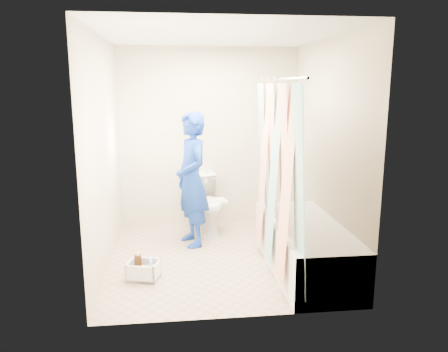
{
  "coord_description": "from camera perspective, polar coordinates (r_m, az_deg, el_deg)",
  "views": [
    {
      "loc": [
        -0.48,
        -4.58,
        1.9
      ],
      "look_at": [
        0.1,
        0.39,
        0.85
      ],
      "focal_mm": 35.0,
      "sensor_mm": 36.0,
      "label": 1
    }
  ],
  "objects": [
    {
      "name": "shower_curtain",
      "position": [
        4.37,
        6.74,
        0.09
      ],
      "size": [
        0.06,
        1.75,
        1.8
      ],
      "primitive_type": "cube",
      "color": "white",
      "rests_on": "curtain_rod"
    },
    {
      "name": "wall_left",
      "position": [
        4.69,
        -15.4,
        2.8
      ],
      "size": [
        0.02,
        2.6,
        2.4
      ],
      "primitive_type": "cube",
      "color": "#B6AF8C",
      "rests_on": "ground"
    },
    {
      "name": "wall_right",
      "position": [
        4.93,
        13.38,
        3.32
      ],
      "size": [
        0.02,
        2.6,
        2.4
      ],
      "primitive_type": "cube",
      "color": "#B6AF8C",
      "rests_on": "ground"
    },
    {
      "name": "tank_internals",
      "position": [
        5.81,
        -3.32,
        0.24
      ],
      "size": [
        0.18,
        0.07,
        0.24
      ],
      "color": "black",
      "rests_on": "toilet"
    },
    {
      "name": "tank_lid",
      "position": [
        5.59,
        -2.05,
        -3.35
      ],
      "size": [
        0.49,
        0.28,
        0.03
      ],
      "primitive_type": "cube",
      "rotation": [
        0.0,
        0.0,
        0.19
      ],
      "color": "white",
      "rests_on": "toilet"
    },
    {
      "name": "toilet",
      "position": [
        5.72,
        -2.37,
        -3.68
      ],
      "size": [
        0.55,
        0.8,
        0.75
      ],
      "primitive_type": "imported",
      "rotation": [
        0.0,
        0.0,
        0.19
      ],
      "color": "white",
      "rests_on": "ground"
    },
    {
      "name": "wall_back",
      "position": [
        5.95,
        -1.95,
        5.02
      ],
      "size": [
        2.4,
        0.02,
        2.4
      ],
      "primitive_type": "cube",
      "color": "#B6AF8C",
      "rests_on": "ground"
    },
    {
      "name": "floor",
      "position": [
        4.98,
        -0.62,
        -10.61
      ],
      "size": [
        2.6,
        2.6,
        0.0
      ],
      "primitive_type": "plane",
      "color": "tan",
      "rests_on": "ground"
    },
    {
      "name": "curtain_rod",
      "position": [
        4.28,
        7.05,
        12.38
      ],
      "size": [
        0.02,
        1.9,
        0.02
      ],
      "primitive_type": "cylinder",
      "rotation": [
        1.57,
        0.0,
        0.0
      ],
      "color": "silver",
      "rests_on": "wall_back"
    },
    {
      "name": "bathtub",
      "position": [
        4.66,
        10.52,
        -8.91
      ],
      "size": [
        0.7,
        1.75,
        0.5
      ],
      "color": "white",
      "rests_on": "ground"
    },
    {
      "name": "cleaning_caddy",
      "position": [
        4.51,
        -10.34,
        -12.12
      ],
      "size": [
        0.36,
        0.31,
        0.23
      ],
      "rotation": [
        0.0,
        0.0,
        -0.28
      ],
      "color": "silver",
      "rests_on": "ground"
    },
    {
      "name": "ceiling",
      "position": [
        4.64,
        -0.68,
        17.99
      ],
      "size": [
        2.4,
        2.6,
        0.02
      ],
      "primitive_type": "cube",
      "color": "silver",
      "rests_on": "wall_back"
    },
    {
      "name": "plumber",
      "position": [
        5.18,
        -4.23,
        -0.49
      ],
      "size": [
        0.54,
        0.67,
        1.6
      ],
      "primitive_type": "imported",
      "rotation": [
        0.0,
        0.0,
        -1.26
      ],
      "color": "#0E1F94",
      "rests_on": "ground"
    },
    {
      "name": "wall_front",
      "position": [
        3.39,
        1.63,
        -0.1
      ],
      "size": [
        2.4,
        0.02,
        2.4
      ],
      "primitive_type": "cube",
      "color": "#B6AF8C",
      "rests_on": "ground"
    }
  ]
}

